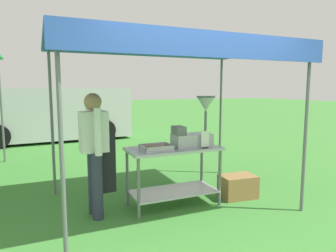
# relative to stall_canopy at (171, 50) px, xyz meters

# --- Properties ---
(ground_plane) EXTENTS (70.00, 70.00, 0.00)m
(ground_plane) POSITION_rel_stall_canopy_xyz_m (-0.01, 4.93, -2.19)
(ground_plane) COLOR #3D7F33
(stall_canopy) EXTENTS (3.27, 2.23, 2.27)m
(stall_canopy) POSITION_rel_stall_canopy_xyz_m (0.00, 0.00, 0.00)
(stall_canopy) COLOR slate
(stall_canopy) RESTS_ON ground
(donut_cart) EXTENTS (1.31, 0.62, 0.84)m
(donut_cart) POSITION_rel_stall_canopy_xyz_m (0.00, -0.10, -1.59)
(donut_cart) COLOR #B7B7BC
(donut_cart) RESTS_ON ground
(donut_tray) EXTENTS (0.41, 0.31, 0.07)m
(donut_tray) POSITION_rel_stall_canopy_xyz_m (-0.27, -0.16, -1.33)
(donut_tray) COLOR #B7B7BC
(donut_tray) RESTS_ON donut_cart
(donut_fryer) EXTENTS (0.63, 0.28, 0.72)m
(donut_fryer) POSITION_rel_stall_canopy_xyz_m (0.33, -0.12, -1.09)
(donut_fryer) COLOR #B7B7BC
(donut_fryer) RESTS_ON donut_cart
(menu_sign) EXTENTS (0.13, 0.05, 0.24)m
(menu_sign) POSITION_rel_stall_canopy_xyz_m (0.38, -0.31, -1.25)
(menu_sign) COLOR black
(menu_sign) RESTS_ON donut_cart
(vendor) EXTENTS (0.46, 0.54, 1.61)m
(vendor) POSITION_rel_stall_canopy_xyz_m (-1.08, -0.02, -1.29)
(vendor) COLOR #2D3347
(vendor) RESTS_ON ground
(supply_crate) EXTENTS (0.56, 0.40, 0.34)m
(supply_crate) POSITION_rel_stall_canopy_xyz_m (1.04, -0.20, -2.02)
(supply_crate) COLOR olive
(supply_crate) RESTS_ON ground
(van_silver) EXTENTS (4.95, 2.28, 1.69)m
(van_silver) POSITION_rel_stall_canopy_xyz_m (-1.34, 6.57, -1.32)
(van_silver) COLOR #BCBCC1
(van_silver) RESTS_ON ground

